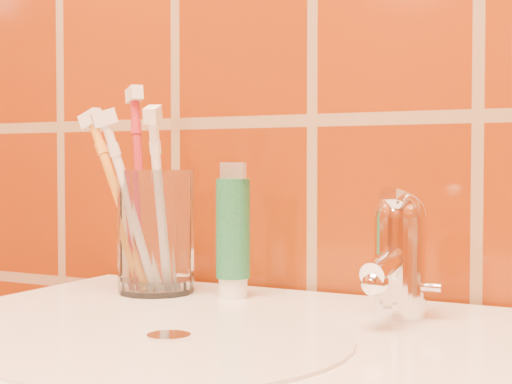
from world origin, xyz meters
The scene contains 7 objects.
glass_tumbler centered at (-0.14, 1.10, 0.92)m, with size 0.08×0.08×0.14m, color white.
toothpaste_tube centered at (-0.05, 1.11, 0.92)m, with size 0.04×0.04×0.14m.
faucet centered at (0.14, 1.09, 0.91)m, with size 0.05×0.11×0.12m.
toothbrush_0 centered at (-0.13, 1.08, 0.95)m, with size 0.04×0.07×0.21m, color white, non-canonical shape.
toothbrush_1 centered at (-0.16, 1.07, 0.95)m, with size 0.06×0.06×0.21m, color white, non-canonical shape.
toothbrush_2 centered at (-0.17, 1.10, 0.96)m, with size 0.06×0.05×0.24m, color #B52631, non-canonical shape.
toothbrush_3 centered at (-0.18, 1.09, 0.95)m, with size 0.10×0.02×0.21m, color orange, non-canonical shape.
Camera 1 is at (0.35, 0.39, 0.99)m, focal length 55.00 mm.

